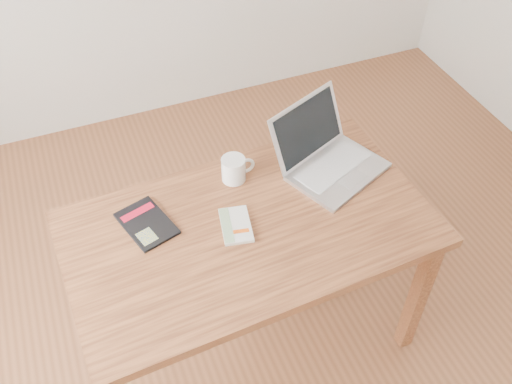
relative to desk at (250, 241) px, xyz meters
name	(u,v)px	position (x,y,z in m)	size (l,w,h in m)	color
room	(276,128)	(0.00, -0.20, 0.69)	(4.04, 4.04, 2.70)	brown
desk	(250,241)	(0.00, 0.00, 0.00)	(1.37, 0.83, 0.75)	brown
white_guidebook	(236,225)	(-0.05, 0.01, 0.10)	(0.14, 0.19, 0.02)	beige
black_guidebook	(146,223)	(-0.35, 0.14, 0.10)	(0.21, 0.26, 0.01)	black
laptop	(327,156)	(0.41, 0.18, 0.14)	(0.48, 0.47, 0.25)	silver
coffee_mug	(234,169)	(0.04, 0.25, 0.14)	(0.14, 0.10, 0.10)	white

